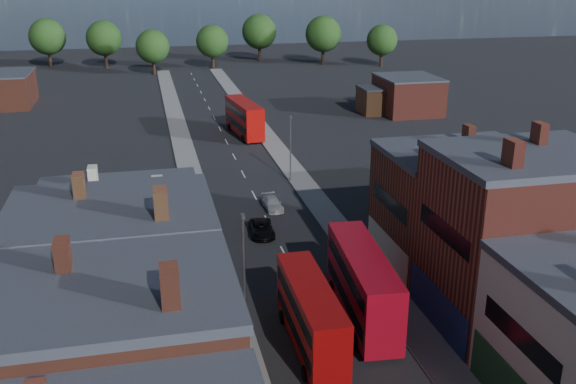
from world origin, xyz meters
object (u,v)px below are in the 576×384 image
bus_1 (363,283)px  bus_2 (244,117)px  car_3 (272,203)px  bus_0 (311,315)px  car_2 (262,229)px

bus_1 → bus_2: bearing=94.5°
car_3 → bus_2: bearing=83.9°
bus_2 → car_3: size_ratio=2.88×
bus_0 → car_3: (2.70, 26.62, -1.93)m
bus_1 → bus_2: bus_1 is taller
bus_2 → car_3: bearing=-100.8°
bus_2 → car_3: 31.99m
bus_2 → car_2: bus_2 is taller
bus_2 → car_2: 38.86m
bus_0 → car_2: bearing=89.6°
car_2 → bus_1: bearing=-71.6°
bus_0 → car_3: bearing=84.7°
car_2 → bus_2: bearing=87.2°
bus_0 → bus_1: 5.60m
bus_1 → car_3: size_ratio=2.87×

